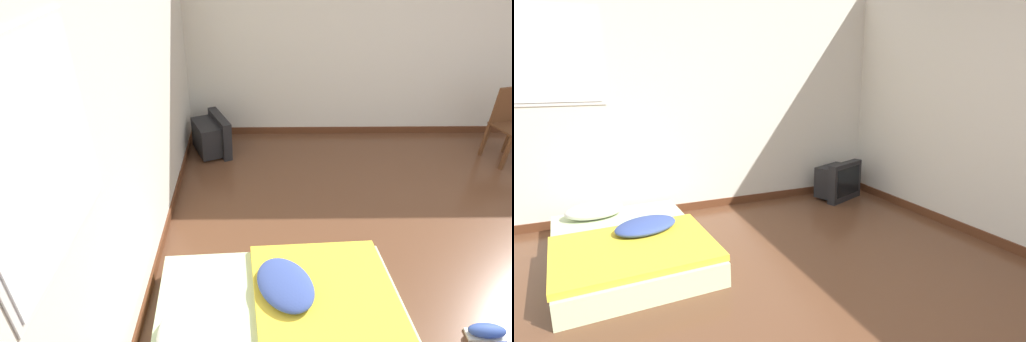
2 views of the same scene
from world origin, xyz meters
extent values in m
cube|color=silver|center=(0.00, 2.98, 1.30)|extent=(7.42, 0.06, 2.60)
cube|color=#562D19|center=(0.00, 2.94, 0.04)|extent=(7.42, 0.02, 0.09)
cube|color=silver|center=(-1.07, 2.94, 1.69)|extent=(0.92, 0.01, 0.92)
cube|color=white|center=(-1.07, 2.94, 1.69)|extent=(0.85, 0.01, 0.85)
cube|color=beige|center=(-0.58, 1.95, 0.09)|extent=(1.26, 1.78, 0.19)
ellipsoid|color=silver|center=(-0.82, 2.57, 0.26)|extent=(0.54, 0.37, 0.14)
cube|color=yellow|center=(-0.56, 1.63, 0.21)|extent=(1.24, 1.06, 0.05)
ellipsoid|color=#384C93|center=(-0.43, 1.91, 0.28)|extent=(0.62, 0.54, 0.11)
cube|color=black|center=(1.96, 2.70, 0.22)|extent=(0.54, 0.41, 0.38)
cube|color=black|center=(2.03, 2.54, 0.24)|extent=(0.58, 0.32, 0.47)
cube|color=black|center=(2.05, 2.49, 0.25)|extent=(0.44, 0.19, 0.34)
camera|label=1|loc=(-2.39, 2.14, 2.45)|focal=28.00mm
camera|label=2|loc=(-0.79, -1.41, 1.53)|focal=28.00mm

